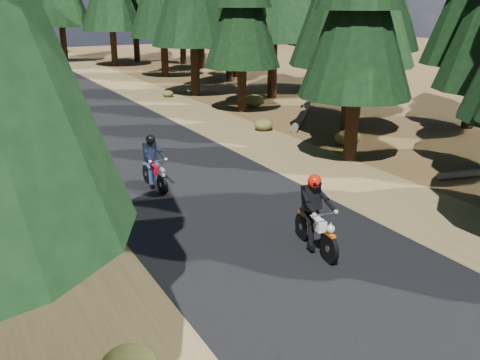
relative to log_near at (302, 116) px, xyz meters
name	(u,v)px	position (x,y,z in m)	size (l,w,h in m)	color
ground	(271,242)	(-8.60, -11.08, -0.16)	(120.00, 120.00, 0.00)	#4C371B
road	(186,182)	(-8.60, -6.08, -0.15)	(6.00, 100.00, 0.01)	black
shoulder_l	(30,208)	(-13.20, -6.08, -0.16)	(3.20, 100.00, 0.01)	brown
shoulder_r	(307,162)	(-4.00, -6.08, -0.16)	(3.20, 100.00, 0.01)	brown
log_near	(302,116)	(0.00, 0.00, 0.00)	(0.32, 0.32, 5.87)	#4C4233
understory_shrubs	(180,151)	(-7.74, -3.53, 0.12)	(16.38, 30.84, 0.65)	#474C1E
rider_lead	(316,227)	(-7.95, -11.92, 0.43)	(0.88, 2.02, 1.74)	silver
rider_follow	(154,171)	(-9.67, -6.20, 0.39)	(0.60, 1.84, 1.63)	maroon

